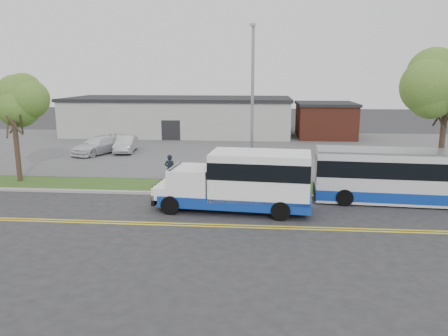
# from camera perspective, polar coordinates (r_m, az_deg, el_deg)

# --- Properties ---
(ground) EXTENTS (140.00, 140.00, 0.00)m
(ground) POSITION_cam_1_polar(r_m,az_deg,el_deg) (24.29, -3.73, -4.27)
(ground) COLOR #28282B
(ground) RESTS_ON ground
(lane_line_north) EXTENTS (70.00, 0.12, 0.01)m
(lane_line_north) POSITION_cam_1_polar(r_m,az_deg,el_deg) (20.67, -5.36, -7.22)
(lane_line_north) COLOR yellow
(lane_line_north) RESTS_ON ground
(lane_line_south) EXTENTS (70.00, 0.12, 0.01)m
(lane_line_south) POSITION_cam_1_polar(r_m,az_deg,el_deg) (20.39, -5.52, -7.50)
(lane_line_south) COLOR yellow
(lane_line_south) RESTS_ON ground
(curb) EXTENTS (80.00, 0.30, 0.15)m
(curb) POSITION_cam_1_polar(r_m,az_deg,el_deg) (25.31, -3.35, -3.41)
(curb) COLOR #9E9B93
(curb) RESTS_ON ground
(verge) EXTENTS (80.00, 3.30, 0.10)m
(verge) POSITION_cam_1_polar(r_m,az_deg,el_deg) (27.04, -2.80, -2.45)
(verge) COLOR #284717
(verge) RESTS_ON ground
(parking_lot) EXTENTS (80.00, 25.00, 0.10)m
(parking_lot) POSITION_cam_1_polar(r_m,az_deg,el_deg) (40.76, -0.10, 2.47)
(parking_lot) COLOR #4C4C4F
(parking_lot) RESTS_ON ground
(commercial_building) EXTENTS (25.40, 10.40, 4.35)m
(commercial_building) POSITION_cam_1_polar(r_m,az_deg,el_deg) (51.16, -5.83, 6.76)
(commercial_building) COLOR #9E9E99
(commercial_building) RESTS_ON ground
(brick_wing) EXTENTS (6.30, 7.30, 3.90)m
(brick_wing) POSITION_cam_1_polar(r_m,az_deg,el_deg) (49.75, 13.07, 6.11)
(brick_wing) COLOR brown
(brick_wing) RESTS_ON ground
(tree_east) EXTENTS (5.20, 5.20, 8.33)m
(tree_east) POSITION_cam_1_polar(r_m,az_deg,el_deg) (28.03, 27.19, 9.50)
(tree_east) COLOR #35241D
(tree_east) RESTS_ON verge
(tree_west) EXTENTS (4.40, 4.40, 6.91)m
(tree_west) POSITION_cam_1_polar(r_m,az_deg,el_deg) (30.59, -25.91, 7.68)
(tree_west) COLOR #35241D
(tree_west) RESTS_ON verge
(streetlight_near) EXTENTS (0.35, 1.53, 9.50)m
(streetlight_near) POSITION_cam_1_polar(r_m,az_deg,el_deg) (25.82, 3.71, 8.51)
(streetlight_near) COLOR gray
(streetlight_near) RESTS_ON verge
(shuttle_bus) EXTENTS (8.19, 3.29, 3.06)m
(shuttle_bus) POSITION_cam_1_polar(r_m,az_deg,el_deg) (22.05, 2.70, -1.53)
(shuttle_bus) COLOR #0D3296
(shuttle_bus) RESTS_ON ground
(transit_bus) EXTENTS (10.55, 3.14, 2.89)m
(transit_bus) POSITION_cam_1_polar(r_m,az_deg,el_deg) (25.56, 23.49, -1.05)
(transit_bus) COLOR silver
(transit_bus) RESTS_ON ground
(pedestrian) EXTENTS (0.69, 0.47, 1.85)m
(pedestrian) POSITION_cam_1_polar(r_m,az_deg,el_deg) (27.63, -7.08, -0.14)
(pedestrian) COLOR black
(pedestrian) RESTS_ON verge
(parked_car_a) EXTENTS (1.99, 4.49, 1.43)m
(parked_car_a) POSITION_cam_1_polar(r_m,az_deg,el_deg) (39.84, -12.68, 3.07)
(parked_car_a) COLOR #B7BABF
(parked_car_a) RESTS_ON parking_lot
(parked_car_b) EXTENTS (4.09, 5.63, 1.52)m
(parked_car_b) POSITION_cam_1_polar(r_m,az_deg,el_deg) (39.52, -16.09, 2.88)
(parked_car_b) COLOR white
(parked_car_b) RESTS_ON parking_lot
(grocery_bag_left) EXTENTS (0.32, 0.32, 0.32)m
(grocery_bag_left) POSITION_cam_1_polar(r_m,az_deg,el_deg) (27.62, -7.76, -1.79)
(grocery_bag_left) COLOR white
(grocery_bag_left) RESTS_ON verge
(grocery_bag_right) EXTENTS (0.32, 0.32, 0.32)m
(grocery_bag_right) POSITION_cam_1_polar(r_m,az_deg,el_deg) (27.98, -6.34, -1.58)
(grocery_bag_right) COLOR white
(grocery_bag_right) RESTS_ON verge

